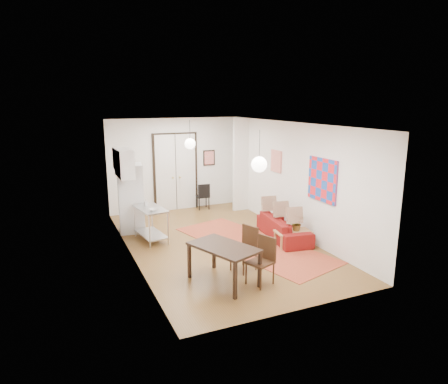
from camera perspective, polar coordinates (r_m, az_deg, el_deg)
name	(u,v)px	position (r m, az deg, el deg)	size (l,w,h in m)	color
floor	(218,243)	(9.90, -0.82, -7.31)	(7.00, 7.00, 0.00)	brown
ceiling	(218,124)	(9.30, -0.88, 9.69)	(4.20, 7.00, 0.02)	white
wall_back	(175,164)	(12.74, -7.01, 3.93)	(4.20, 0.02, 2.90)	white
wall_front	(303,228)	(6.52, 11.26, -5.00)	(4.20, 0.02, 2.90)	white
wall_left	(129,194)	(8.91, -13.39, -0.24)	(0.02, 7.00, 2.90)	white
wall_right	(293,179)	(10.47, 9.80, 1.88)	(0.02, 7.00, 2.90)	white
double_doors	(176,172)	(12.74, -6.92, 2.79)	(1.44, 0.06, 2.50)	silver
stub_partition	(241,165)	(12.53, 2.41, 3.87)	(0.50, 0.10, 2.90)	white
wall_cabinet	(124,163)	(10.31, -14.08, 4.04)	(0.35, 1.00, 0.70)	white
painting_popart	(322,180)	(9.43, 13.89, 1.69)	(0.05, 1.00, 1.00)	red
painting_abstract	(276,161)	(11.07, 7.48, 4.39)	(0.05, 0.50, 0.60)	#F0E4C8
poster_back	(209,158)	(13.06, -2.14, 4.91)	(0.40, 0.03, 0.50)	red
print_left	(115,159)	(10.77, -15.35, 4.60)	(0.03, 0.44, 0.54)	brown
pendant_back	(190,144)	(11.22, -4.88, 6.89)	(0.30, 0.30, 0.80)	white
pendant_front	(259,164)	(7.58, 5.05, 3.94)	(0.30, 0.30, 0.80)	white
kilim_rug	(252,244)	(9.84, 4.04, -7.44)	(1.63, 4.34, 0.01)	#AB472A
sofa	(284,228)	(10.26, 8.53, -5.06)	(0.75, 1.92, 0.56)	maroon
coffee_table	(293,233)	(9.75, 9.84, -5.79)	(0.91, 0.59, 0.38)	#AD8451
potted_plant	(297,223)	(9.73, 10.39, -4.40)	(0.33, 0.29, 0.37)	#375F2A
kitchen_counter	(151,220)	(10.09, -10.42, -3.93)	(0.70, 1.17, 0.85)	#B4B6B9
bowl	(153,210)	(9.72, -10.09, -2.51)	(0.20, 0.20, 0.05)	silver
soap_bottle	(146,202)	(10.21, -11.12, -1.43)	(0.08, 0.08, 0.18)	teal
fridge	(131,198)	(10.80, -13.17, -0.89)	(0.64, 0.64, 1.82)	silver
dining_table	(224,250)	(7.65, -0.06, -8.29)	(1.20, 1.52, 0.74)	black
dining_chair_near	(242,244)	(8.31, 2.53, -7.50)	(0.56, 0.68, 0.92)	#3A2412
dining_chair_far	(258,256)	(7.73, 4.86, -9.14)	(0.56, 0.68, 0.92)	#3A2412
black_side_chair	(202,194)	(12.92, -3.19, -0.22)	(0.41, 0.41, 0.84)	black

